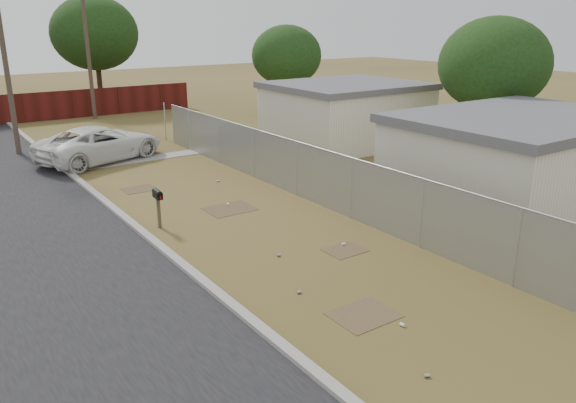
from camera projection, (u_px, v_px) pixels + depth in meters
ground at (270, 238)px, 16.60m from camera, size 120.00×120.00×0.00m
chainlink_fence at (331, 187)px, 18.84m from camera, size 0.10×27.06×2.02m
houses at (421, 133)px, 23.81m from camera, size 9.30×17.24×3.10m
horizon_trees at (70, 45)px, 34.03m from camera, size 33.32×31.94×7.78m
mailbox at (158, 198)px, 17.09m from camera, size 0.22×0.54×1.24m
pickup_truck at (100, 144)px, 25.33m from camera, size 6.31×4.40×1.60m
scattered_litter at (309, 265)px, 14.68m from camera, size 3.30×14.52×0.07m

